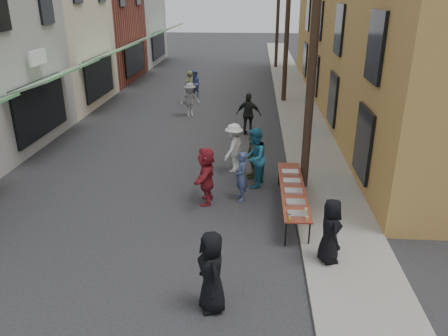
# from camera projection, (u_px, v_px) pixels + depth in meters

# --- Properties ---
(ground) EXTENTS (120.00, 120.00, 0.00)m
(ground) POSITION_uv_depth(u_px,v_px,m) (153.00, 230.00, 11.76)
(ground) COLOR #28282B
(ground) RESTS_ON ground
(sidewalk) EXTENTS (2.20, 60.00, 0.10)m
(sidewalk) POSITION_uv_depth(u_px,v_px,m) (295.00, 101.00, 25.26)
(sidewalk) COLOR gray
(sidewalk) RESTS_ON ground
(storefront_row) EXTENTS (8.00, 37.00, 9.00)m
(storefront_row) POSITION_uv_depth(u_px,v_px,m) (33.00, 26.00, 24.69)
(storefront_row) COLOR maroon
(storefront_row) RESTS_ON ground
(building_ochre) EXTENTS (10.00, 28.00, 10.00)m
(building_ochre) POSITION_uv_depth(u_px,v_px,m) (424.00, 12.00, 22.07)
(building_ochre) COLOR #AB8A3D
(building_ochre) RESTS_ON ground
(utility_pole_near) EXTENTS (0.26, 0.26, 9.00)m
(utility_pole_near) POSITION_uv_depth(u_px,v_px,m) (314.00, 46.00, 12.55)
(utility_pole_near) COLOR #2D2116
(utility_pole_near) RESTS_ON ground
(utility_pole_mid) EXTENTS (0.26, 0.26, 9.00)m
(utility_pole_mid) POSITION_uv_depth(u_px,v_px,m) (288.00, 20.00, 23.63)
(utility_pole_mid) COLOR #2D2116
(utility_pole_mid) RESTS_ON ground
(utility_pole_far) EXTENTS (0.26, 0.26, 9.00)m
(utility_pole_far) POSITION_uv_depth(u_px,v_px,m) (278.00, 11.00, 34.72)
(utility_pole_far) COLOR #2D2116
(utility_pole_far) RESTS_ON ground
(serving_table) EXTENTS (0.70, 4.00, 0.75)m
(serving_table) POSITION_uv_depth(u_px,v_px,m) (293.00, 189.00, 12.46)
(serving_table) COLOR maroon
(serving_table) RESTS_ON ground
(catering_tray_sausage) EXTENTS (0.50, 0.33, 0.08)m
(catering_tray_sausage) POSITION_uv_depth(u_px,v_px,m) (298.00, 214.00, 10.91)
(catering_tray_sausage) COLOR maroon
(catering_tray_sausage) RESTS_ON serving_table
(catering_tray_foil_b) EXTENTS (0.50, 0.33, 0.08)m
(catering_tray_foil_b) POSITION_uv_depth(u_px,v_px,m) (296.00, 203.00, 11.51)
(catering_tray_foil_b) COLOR #B2B2B7
(catering_tray_foil_b) RESTS_ON serving_table
(catering_tray_buns) EXTENTS (0.50, 0.33, 0.08)m
(catering_tray_buns) POSITION_uv_depth(u_px,v_px,m) (294.00, 191.00, 12.16)
(catering_tray_buns) COLOR tan
(catering_tray_buns) RESTS_ON serving_table
(catering_tray_foil_d) EXTENTS (0.50, 0.33, 0.08)m
(catering_tray_foil_d) POSITION_uv_depth(u_px,v_px,m) (292.00, 181.00, 12.80)
(catering_tray_foil_d) COLOR #B2B2B7
(catering_tray_foil_d) RESTS_ON serving_table
(catering_tray_buns_end) EXTENTS (0.50, 0.33, 0.08)m
(catering_tray_buns_end) POSITION_uv_depth(u_px,v_px,m) (290.00, 172.00, 13.45)
(catering_tray_buns_end) COLOR tan
(catering_tray_buns_end) RESTS_ON serving_table
(condiment_jar_a) EXTENTS (0.07, 0.07, 0.08)m
(condiment_jar_a) POSITION_uv_depth(u_px,v_px,m) (290.00, 220.00, 10.65)
(condiment_jar_a) COLOR #A57F26
(condiment_jar_a) RESTS_ON serving_table
(condiment_jar_b) EXTENTS (0.07, 0.07, 0.08)m
(condiment_jar_b) POSITION_uv_depth(u_px,v_px,m) (289.00, 218.00, 10.74)
(condiment_jar_b) COLOR #A57F26
(condiment_jar_b) RESTS_ON serving_table
(condiment_jar_c) EXTENTS (0.07, 0.07, 0.08)m
(condiment_jar_c) POSITION_uv_depth(u_px,v_px,m) (289.00, 216.00, 10.83)
(condiment_jar_c) COLOR #A57F26
(condiment_jar_c) RESTS_ON serving_table
(cup_stack) EXTENTS (0.08, 0.08, 0.12)m
(cup_stack) POSITION_uv_depth(u_px,v_px,m) (307.00, 219.00, 10.66)
(cup_stack) COLOR tan
(cup_stack) RESTS_ON serving_table
(guest_front_a) EXTENTS (0.83, 0.99, 1.73)m
(guest_front_a) POSITION_uv_depth(u_px,v_px,m) (212.00, 272.00, 8.55)
(guest_front_a) COLOR black
(guest_front_a) RESTS_ON ground
(guest_front_b) EXTENTS (0.52, 0.64, 1.53)m
(guest_front_b) POSITION_uv_depth(u_px,v_px,m) (241.00, 176.00, 13.22)
(guest_front_b) COLOR #414F7E
(guest_front_b) RESTS_ON ground
(guest_front_c) EXTENTS (0.96, 1.12, 1.97)m
(guest_front_c) POSITION_uv_depth(u_px,v_px,m) (254.00, 158.00, 14.05)
(guest_front_c) COLOR teal
(guest_front_c) RESTS_ON ground
(guest_front_d) EXTENTS (1.06, 1.30, 1.75)m
(guest_front_d) POSITION_uv_depth(u_px,v_px,m) (234.00, 148.00, 15.27)
(guest_front_d) COLOR white
(guest_front_d) RESTS_ON ground
(guest_front_e) EXTENTS (0.45, 0.95, 1.58)m
(guest_front_e) POSITION_uv_depth(u_px,v_px,m) (252.00, 156.00, 14.77)
(guest_front_e) COLOR #4E5732
(guest_front_e) RESTS_ON ground
(guest_queue_back) EXTENTS (0.56, 1.65, 1.76)m
(guest_queue_back) POSITION_uv_depth(u_px,v_px,m) (206.00, 176.00, 12.97)
(guest_queue_back) COLOR maroon
(guest_queue_back) RESTS_ON ground
(server) EXTENTS (0.63, 0.84, 1.57)m
(server) POSITION_uv_depth(u_px,v_px,m) (330.00, 231.00, 9.97)
(server) COLOR black
(server) RESTS_ON sidewalk
(passerby_left) EXTENTS (1.28, 1.09, 1.72)m
(passerby_left) POSITION_uv_depth(u_px,v_px,m) (190.00, 100.00, 22.12)
(passerby_left) COLOR gray
(passerby_left) RESTS_ON ground
(passerby_mid) EXTENTS (1.16, 0.64, 1.87)m
(passerby_mid) POSITION_uv_depth(u_px,v_px,m) (249.00, 114.00, 19.22)
(passerby_mid) COLOR black
(passerby_mid) RESTS_ON ground
(passerby_right) EXTENTS (0.74, 0.81, 1.85)m
(passerby_right) POSITION_uv_depth(u_px,v_px,m) (189.00, 87.00, 24.59)
(passerby_right) COLOR #596239
(passerby_right) RESTS_ON ground
(passerby_far) EXTENTS (0.98, 0.94, 1.59)m
(passerby_far) POSITION_uv_depth(u_px,v_px,m) (195.00, 84.00, 26.26)
(passerby_far) COLOR #50619B
(passerby_far) RESTS_ON ground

